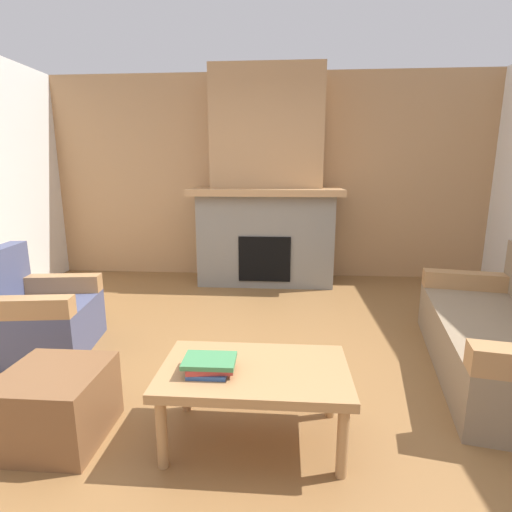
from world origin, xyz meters
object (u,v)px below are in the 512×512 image
fireplace (266,193)px  coffee_table (254,377)px  couch (509,338)px  ottoman (56,405)px  armchair (36,316)px

fireplace → coffee_table: (0.09, -3.19, -0.79)m
couch → ottoman: 2.99m
armchair → coffee_table: (1.86, -0.97, 0.08)m
couch → armchair: size_ratio=2.25×
fireplace → couch: 3.13m
coffee_table → couch: bearing=25.2°
couch → ottoman: (-2.85, -0.90, -0.09)m
couch → coffee_table: bearing=-154.8°
armchair → ottoman: 1.30m
coffee_table → armchair: bearing=152.5°
armchair → coffee_table: size_ratio=0.86×
ottoman → coffee_table: bearing=3.5°
fireplace → couch: size_ratio=1.40×
coffee_table → ottoman: bearing=-176.5°
fireplace → coffee_table: size_ratio=2.70×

